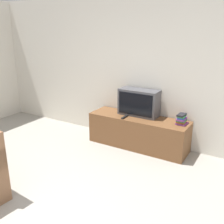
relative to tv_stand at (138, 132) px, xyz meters
The scene contains 5 objects.
wall_back 1.15m from the tv_stand, 143.14° to the left, with size 9.00×0.06×2.60m.
tv_stand is the anchor object (origin of this frame).
television 0.52m from the tv_stand, 117.22° to the left, with size 0.71×0.31×0.47m.
book_stack 0.82m from the tv_stand, ahead, with size 0.18×0.22×0.17m.
remote_on_stand 0.38m from the tv_stand, 144.37° to the right, with size 0.04×0.20×0.02m.
Camera 1 is at (2.25, -1.23, 2.05)m, focal length 42.00 mm.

